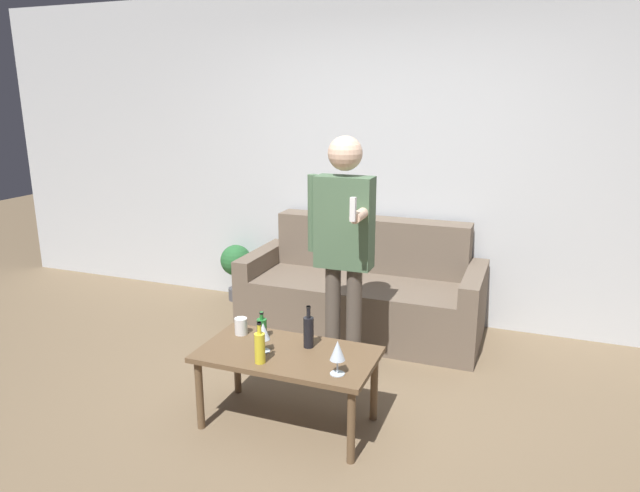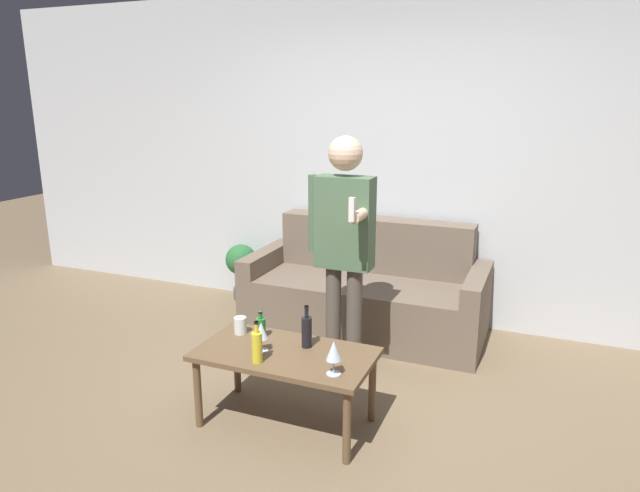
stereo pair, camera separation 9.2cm
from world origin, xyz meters
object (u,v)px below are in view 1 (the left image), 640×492
object	(u,v)px
coffee_table	(288,361)
bottle_orange	(309,331)
couch	(363,292)
person_standing_front	(343,238)

from	to	relation	value
coffee_table	bottle_orange	distance (m)	0.21
couch	bottle_orange	bearing A→B (deg)	-86.53
coffee_table	person_standing_front	bearing A→B (deg)	80.16
coffee_table	bottle_orange	size ratio (longest dim) A/B	4.02
coffee_table	couch	bearing A→B (deg)	89.91
couch	bottle_orange	size ratio (longest dim) A/B	7.51
bottle_orange	coffee_table	bearing A→B (deg)	-128.82
couch	person_standing_front	distance (m)	1.08
coffee_table	person_standing_front	size ratio (longest dim) A/B	0.62
coffee_table	person_standing_front	distance (m)	0.87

